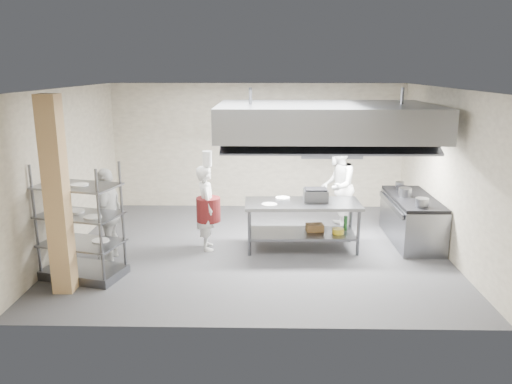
{
  "coord_description": "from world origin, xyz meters",
  "views": [
    {
      "loc": [
        0.19,
        -8.98,
        3.36
      ],
      "look_at": [
        0.01,
        0.2,
        1.06
      ],
      "focal_mm": 35.0,
      "sensor_mm": 36.0,
      "label": 1
    }
  ],
  "objects_px": {
    "griddle": "(316,195)",
    "cooking_range": "(411,220)",
    "chef_plating": "(108,214)",
    "stockpot": "(405,192)",
    "pass_rack": "(80,221)",
    "chef_head": "(207,208)",
    "chef_line": "(337,186)",
    "island": "(302,225)"
  },
  "relations": [
    {
      "from": "island",
      "to": "griddle",
      "type": "distance_m",
      "value": 0.62
    },
    {
      "from": "pass_rack",
      "to": "griddle",
      "type": "distance_m",
      "value": 4.2
    },
    {
      "from": "griddle",
      "to": "cooking_range",
      "type": "bearing_deg",
      "value": 10.42
    },
    {
      "from": "pass_rack",
      "to": "chef_line",
      "type": "height_order",
      "value": "pass_rack"
    },
    {
      "from": "cooking_range",
      "to": "griddle",
      "type": "distance_m",
      "value": 2.07
    },
    {
      "from": "island",
      "to": "chef_head",
      "type": "bearing_deg",
      "value": -179.95
    },
    {
      "from": "island",
      "to": "chef_line",
      "type": "relative_size",
      "value": 1.13
    },
    {
      "from": "pass_rack",
      "to": "chef_head",
      "type": "distance_m",
      "value": 2.32
    },
    {
      "from": "chef_head",
      "to": "griddle",
      "type": "relative_size",
      "value": 3.59
    },
    {
      "from": "chef_plating",
      "to": "stockpot",
      "type": "height_order",
      "value": "chef_plating"
    },
    {
      "from": "pass_rack",
      "to": "chef_head",
      "type": "bearing_deg",
      "value": 50.6
    },
    {
      "from": "chef_plating",
      "to": "griddle",
      "type": "xyz_separation_m",
      "value": [
        3.73,
        0.67,
        0.19
      ]
    },
    {
      "from": "chef_plating",
      "to": "pass_rack",
      "type": "bearing_deg",
      "value": -11.29
    },
    {
      "from": "pass_rack",
      "to": "chef_plating",
      "type": "bearing_deg",
      "value": 91.27
    },
    {
      "from": "island",
      "to": "chef_plating",
      "type": "distance_m",
      "value": 3.55
    },
    {
      "from": "chef_head",
      "to": "stockpot",
      "type": "bearing_deg",
      "value": -93.76
    },
    {
      "from": "cooking_range",
      "to": "stockpot",
      "type": "height_order",
      "value": "stockpot"
    },
    {
      "from": "island",
      "to": "chef_plating",
      "type": "height_order",
      "value": "chef_plating"
    },
    {
      "from": "island",
      "to": "pass_rack",
      "type": "bearing_deg",
      "value": -160.8
    },
    {
      "from": "pass_rack",
      "to": "griddle",
      "type": "bearing_deg",
      "value": 35.77
    },
    {
      "from": "pass_rack",
      "to": "stockpot",
      "type": "height_order",
      "value": "pass_rack"
    },
    {
      "from": "chef_plating",
      "to": "griddle",
      "type": "distance_m",
      "value": 3.8
    },
    {
      "from": "stockpot",
      "to": "pass_rack",
      "type": "bearing_deg",
      "value": -161.65
    },
    {
      "from": "chef_plating",
      "to": "stockpot",
      "type": "relative_size",
      "value": 6.64
    },
    {
      "from": "cooking_range",
      "to": "chef_line",
      "type": "height_order",
      "value": "chef_line"
    },
    {
      "from": "chef_plating",
      "to": "chef_line",
      "type": "bearing_deg",
      "value": 114.46
    },
    {
      "from": "pass_rack",
      "to": "chef_plating",
      "type": "xyz_separation_m",
      "value": [
        0.2,
        0.81,
        -0.12
      ]
    },
    {
      "from": "chef_head",
      "to": "chef_plating",
      "type": "distance_m",
      "value": 1.77
    },
    {
      "from": "cooking_range",
      "to": "chef_plating",
      "type": "xyz_separation_m",
      "value": [
        -5.68,
        -1.05,
        0.41
      ]
    },
    {
      "from": "island",
      "to": "pass_rack",
      "type": "distance_m",
      "value": 3.97
    },
    {
      "from": "griddle",
      "to": "pass_rack",
      "type": "bearing_deg",
      "value": -160.04
    },
    {
      "from": "chef_line",
      "to": "stockpot",
      "type": "bearing_deg",
      "value": 76.31
    },
    {
      "from": "chef_head",
      "to": "chef_plating",
      "type": "height_order",
      "value": "chef_plating"
    },
    {
      "from": "cooking_range",
      "to": "chef_line",
      "type": "relative_size",
      "value": 1.05
    },
    {
      "from": "pass_rack",
      "to": "chef_plating",
      "type": "relative_size",
      "value": 1.15
    },
    {
      "from": "pass_rack",
      "to": "chef_line",
      "type": "xyz_separation_m",
      "value": [
        4.48,
        2.54,
        -0.0
      ]
    },
    {
      "from": "cooking_range",
      "to": "griddle",
      "type": "xyz_separation_m",
      "value": [
        -1.95,
        -0.38,
        0.6
      ]
    },
    {
      "from": "griddle",
      "to": "chef_plating",
      "type": "bearing_deg",
      "value": -170.51
    },
    {
      "from": "pass_rack",
      "to": "cooking_range",
      "type": "distance_m",
      "value": 6.19
    },
    {
      "from": "chef_line",
      "to": "stockpot",
      "type": "distance_m",
      "value": 1.39
    },
    {
      "from": "island",
      "to": "cooking_range",
      "type": "distance_m",
      "value": 2.25
    },
    {
      "from": "chef_head",
      "to": "griddle",
      "type": "bearing_deg",
      "value": -98.11
    }
  ]
}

